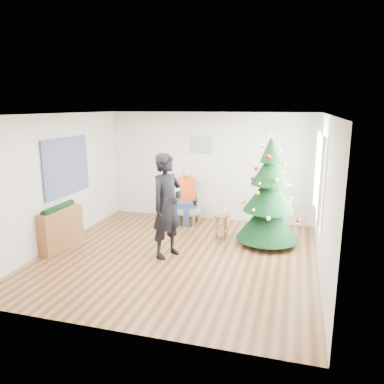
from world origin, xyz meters
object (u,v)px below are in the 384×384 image
(armchair, at_px, (185,207))
(console, at_px, (60,229))
(standing_man, at_px, (167,206))
(christmas_tree, at_px, (269,195))
(stool, at_px, (221,226))

(armchair, xyz_separation_m, console, (-1.85, -2.32, 0.04))
(console, bearing_deg, standing_man, 14.51)
(christmas_tree, height_order, stool, christmas_tree)
(stool, distance_m, standing_man, 1.55)
(armchair, bearing_deg, christmas_tree, -45.73)
(stool, height_order, armchair, armchair)
(stool, distance_m, console, 3.23)
(christmas_tree, xyz_separation_m, standing_man, (-1.73, -1.13, -0.06))
(christmas_tree, height_order, standing_man, christmas_tree)
(christmas_tree, relative_size, standing_man, 1.18)
(armchair, height_order, console, armchair)
(stool, bearing_deg, standing_man, -124.02)
(christmas_tree, distance_m, stool, 1.21)
(stool, bearing_deg, armchair, 138.52)
(stool, xyz_separation_m, standing_man, (-0.78, -1.15, 0.69))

